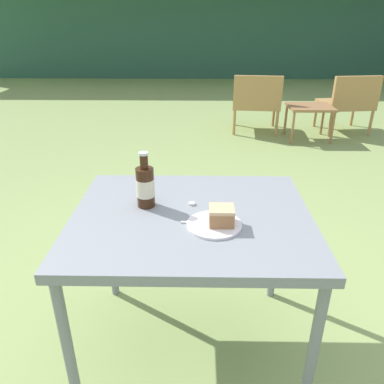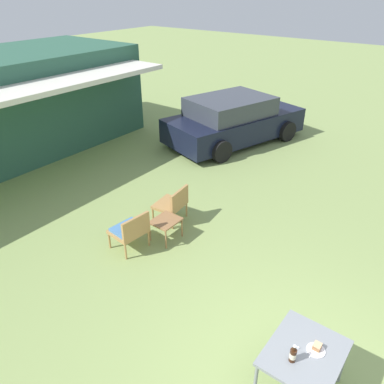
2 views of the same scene
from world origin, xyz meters
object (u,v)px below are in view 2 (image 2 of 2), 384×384
at_px(parked_car, 233,120).
at_px(garden_side_table, 166,222).
at_px(cake_on_plate, 317,348).
at_px(cola_bottle_near, 293,355).
at_px(wicker_chair_cushioned, 130,229).
at_px(wicker_chair_plain, 173,203).
at_px(patio_table, 304,356).

relative_size(parked_car, garden_side_table, 8.74).
height_order(garden_side_table, cake_on_plate, cake_on_plate).
relative_size(parked_car, cola_bottle_near, 19.46).
bearing_deg(cola_bottle_near, wicker_chair_cushioned, 74.63).
xyz_separation_m(parked_car, wicker_chair_cushioned, (-5.59, -1.33, -0.25)).
relative_size(wicker_chair_plain, cake_on_plate, 3.58).
relative_size(wicker_chair_cushioned, cola_bottle_near, 3.19).
bearing_deg(parked_car, patio_table, -126.06).
height_order(wicker_chair_cushioned, cake_on_plate, cake_on_plate).
xyz_separation_m(garden_side_table, patio_table, (-1.37, -3.22, 0.28)).
xyz_separation_m(wicker_chair_plain, garden_side_table, (-0.55, -0.28, -0.05)).
bearing_deg(parked_car, garden_side_table, -145.30).
distance_m(wicker_chair_plain, cake_on_plate, 4.04).
bearing_deg(garden_side_table, parked_car, 18.15).
distance_m(parked_car, patio_table, 8.00).
bearing_deg(parked_car, cola_bottle_near, -127.27).
xyz_separation_m(wicker_chair_plain, cake_on_plate, (-1.83, -3.60, 0.32)).
bearing_deg(garden_side_table, cola_bottle_near, -116.34).
xyz_separation_m(parked_car, cake_on_plate, (-6.25, -4.94, 0.07)).
bearing_deg(patio_table, cola_bottle_near, 159.02).
relative_size(parked_car, wicker_chair_cushioned, 6.11).
xyz_separation_m(wicker_chair_cushioned, patio_table, (-0.76, -3.53, 0.23)).
bearing_deg(patio_table, wicker_chair_plain, 61.23).
xyz_separation_m(wicker_chair_cushioned, garden_side_table, (0.61, -0.31, -0.05)).
bearing_deg(patio_table, parked_car, 37.40).
bearing_deg(cake_on_plate, patio_table, 139.16).
bearing_deg(cake_on_plate, cola_bottle_near, 151.15).
bearing_deg(parked_car, cake_on_plate, -125.12).
bearing_deg(parked_car, wicker_chair_cushioned, -150.11).
bearing_deg(cola_bottle_near, garden_side_table, 63.66).
distance_m(parked_car, wicker_chair_plain, 4.63).
xyz_separation_m(patio_table, cake_on_plate, (0.10, -0.09, 0.09)).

